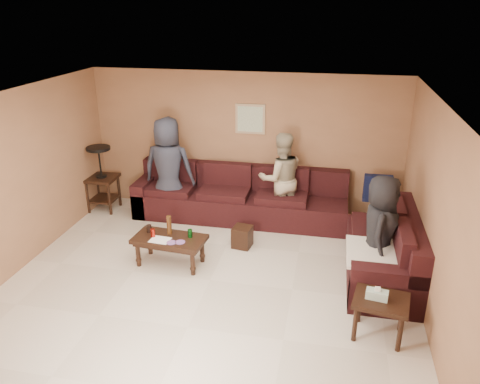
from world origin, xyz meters
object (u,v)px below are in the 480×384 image
(end_table_left, at_px, (102,177))
(person_left, at_px, (169,169))
(person_right, at_px, (380,231))
(person_middle, at_px, (281,179))
(sectional_sofa, at_px, (282,218))
(side_table_right, at_px, (380,304))
(waste_bin, at_px, (242,237))
(coffee_table, at_px, (170,241))

(end_table_left, bearing_deg, person_left, -2.18)
(person_left, height_order, person_right, person_left)
(person_middle, bearing_deg, end_table_left, -18.94)
(sectional_sofa, height_order, end_table_left, end_table_left)
(side_table_right, bearing_deg, person_left, 142.34)
(waste_bin, distance_m, person_right, 2.15)
(end_table_left, relative_size, person_left, 0.66)
(waste_bin, bearing_deg, person_left, 149.89)
(person_left, bearing_deg, coffee_table, 105.99)
(side_table_right, relative_size, waste_bin, 2.02)
(person_middle, relative_size, person_right, 1.03)
(end_table_left, distance_m, waste_bin, 2.96)
(person_left, xyz_separation_m, person_right, (3.44, -1.48, -0.13))
(coffee_table, bearing_deg, sectional_sofa, 38.65)
(coffee_table, distance_m, person_left, 1.75)
(end_table_left, relative_size, waste_bin, 3.59)
(coffee_table, bearing_deg, end_table_left, 138.74)
(person_left, bearing_deg, waste_bin, 146.89)
(coffee_table, xyz_separation_m, person_right, (2.89, 0.09, 0.41))
(coffee_table, relative_size, end_table_left, 0.90)
(sectional_sofa, relative_size, person_middle, 2.91)
(coffee_table, xyz_separation_m, person_left, (-0.54, 1.57, 0.53))
(sectional_sofa, relative_size, end_table_left, 3.88)
(sectional_sofa, distance_m, person_left, 2.15)
(sectional_sofa, relative_size, person_right, 3.00)
(end_table_left, height_order, person_right, person_right)
(end_table_left, xyz_separation_m, person_middle, (3.24, 0.11, 0.17))
(end_table_left, relative_size, side_table_right, 1.78)
(sectional_sofa, relative_size, side_table_right, 6.90)
(end_table_left, xyz_separation_m, person_right, (4.75, -1.53, 0.15))
(person_left, distance_m, person_middle, 1.94)
(side_table_right, height_order, person_right, person_right)
(person_middle, bearing_deg, side_table_right, 96.91)
(waste_bin, bearing_deg, coffee_table, -142.22)
(waste_bin, height_order, person_middle, person_middle)
(waste_bin, distance_m, person_middle, 1.28)
(waste_bin, xyz_separation_m, person_middle, (0.46, 1.01, 0.63))
(sectional_sofa, height_order, waste_bin, sectional_sofa)
(person_middle, bearing_deg, person_right, 111.58)
(side_table_right, xyz_separation_m, person_middle, (-1.47, 2.78, 0.37))
(waste_bin, xyz_separation_m, person_right, (1.97, -0.63, 0.61))
(coffee_table, bearing_deg, person_left, 109.00)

